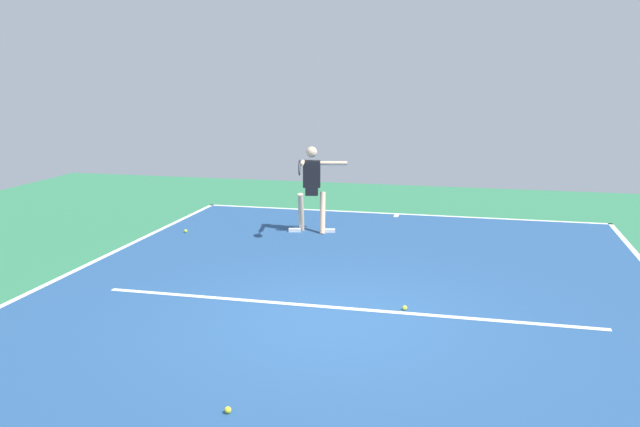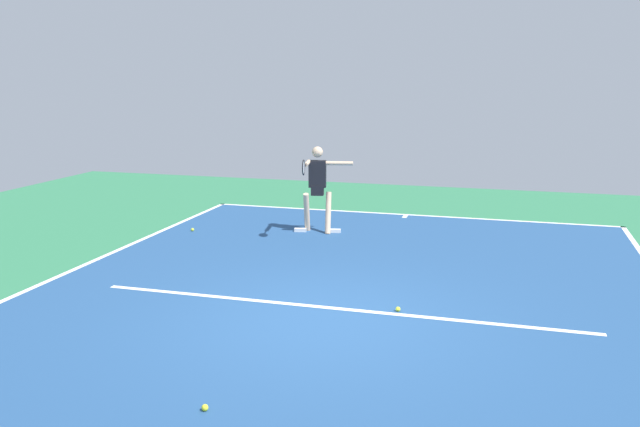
{
  "view_description": "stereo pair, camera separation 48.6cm",
  "coord_description": "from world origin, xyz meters",
  "px_view_note": "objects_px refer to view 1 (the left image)",
  "views": [
    {
      "loc": [
        -1.72,
        7.94,
        3.11
      ],
      "look_at": [
        0.73,
        -2.37,
        0.9
      ],
      "focal_mm": 37.36,
      "sensor_mm": 36.0,
      "label": 1
    },
    {
      "loc": [
        -2.19,
        7.82,
        3.11
      ],
      "look_at": [
        0.73,
        -2.37,
        0.9
      ],
      "focal_mm": 37.36,
      "sensor_mm": 36.0,
      "label": 2
    }
  ],
  "objects_px": {
    "tennis_ball_near_service_line": "(405,308)",
    "tennis_ball_near_player": "(228,410)",
    "tennis_ball_centre_court": "(186,231)",
    "tennis_player": "(312,184)"
  },
  "relations": [
    {
      "from": "tennis_player",
      "to": "tennis_ball_centre_court",
      "type": "bearing_deg",
      "value": 3.03
    },
    {
      "from": "tennis_player",
      "to": "tennis_ball_near_player",
      "type": "xyz_separation_m",
      "value": [
        -1.01,
        7.28,
        -0.96
      ]
    },
    {
      "from": "tennis_ball_centre_court",
      "to": "tennis_ball_near_player",
      "type": "height_order",
      "value": "same"
    },
    {
      "from": "tennis_ball_near_service_line",
      "to": "tennis_ball_near_player",
      "type": "height_order",
      "value": "same"
    },
    {
      "from": "tennis_ball_near_service_line",
      "to": "tennis_ball_centre_court",
      "type": "bearing_deg",
      "value": -36.13
    },
    {
      "from": "tennis_ball_centre_court",
      "to": "tennis_ball_near_service_line",
      "type": "bearing_deg",
      "value": 143.87
    },
    {
      "from": "tennis_player",
      "to": "tennis_ball_near_player",
      "type": "relative_size",
      "value": 26.5
    },
    {
      "from": "tennis_ball_near_service_line",
      "to": "tennis_ball_near_player",
      "type": "bearing_deg",
      "value": 67.69
    },
    {
      "from": "tennis_ball_near_service_line",
      "to": "tennis_player",
      "type": "bearing_deg",
      "value": -60.51
    },
    {
      "from": "tennis_player",
      "to": "tennis_ball_near_service_line",
      "type": "relative_size",
      "value": 26.5
    }
  ]
}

